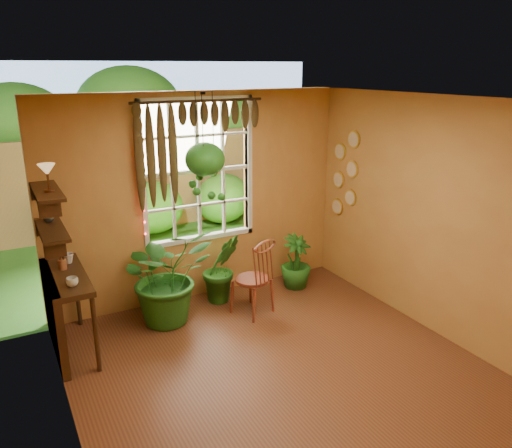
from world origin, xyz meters
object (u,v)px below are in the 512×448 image
(windsor_chair, at_px, (254,289))
(potted_plant_mid, at_px, (222,268))
(potted_plant_left, at_px, (167,275))
(hanging_basket, at_px, (205,161))
(counter_ledge, at_px, (58,306))

(windsor_chair, height_order, potted_plant_mid, windsor_chair)
(potted_plant_left, height_order, potted_plant_mid, potted_plant_left)
(windsor_chair, height_order, hanging_basket, hanging_basket)
(potted_plant_mid, distance_m, hanging_basket, 1.42)
(counter_ledge, relative_size, potted_plant_left, 1.00)
(potted_plant_left, bearing_deg, potted_plant_mid, 13.72)
(counter_ledge, bearing_deg, potted_plant_mid, 9.13)
(counter_ledge, relative_size, hanging_basket, 0.89)
(counter_ledge, relative_size, potted_plant_mid, 1.30)
(potted_plant_left, height_order, hanging_basket, hanging_basket)
(counter_ledge, xyz_separation_m, windsor_chair, (2.26, -0.19, -0.22))
(potted_plant_left, bearing_deg, hanging_basket, 22.70)
(potted_plant_mid, bearing_deg, potted_plant_left, -166.28)
(counter_ledge, height_order, potted_plant_left, potted_plant_left)
(potted_plant_mid, relative_size, hanging_basket, 0.68)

